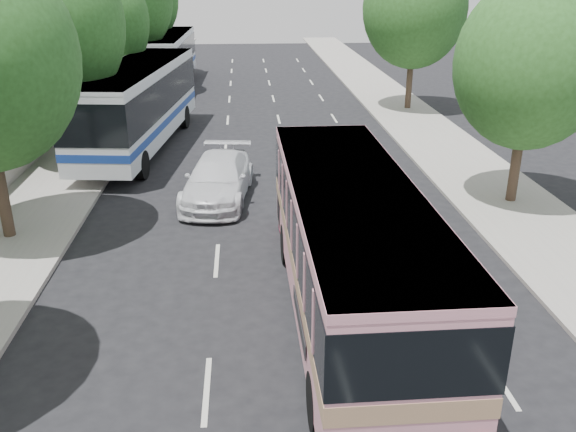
{
  "coord_description": "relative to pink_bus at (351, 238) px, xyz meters",
  "views": [
    {
      "loc": [
        -0.99,
        -12.27,
        7.99
      ],
      "look_at": [
        0.17,
        3.39,
        1.6
      ],
      "focal_mm": 38.0,
      "sensor_mm": 36.0,
      "label": 1
    }
  ],
  "objects": [
    {
      "name": "sidewalk_right",
      "position": [
        7.08,
        19.5,
        -2.12
      ],
      "size": [
        4.0,
        90.0,
        0.12
      ],
      "primitive_type": "cube",
      "color": "#9E998E",
      "rests_on": "ground"
    },
    {
      "name": "sidewalk_left",
      "position": [
        -9.92,
        19.5,
        -2.1
      ],
      "size": [
        4.0,
        90.0,
        0.15
      ],
      "primitive_type": "cube",
      "color": "#9E998E",
      "rests_on": "ground"
    },
    {
      "name": "white_pickup",
      "position": [
        -3.42,
        8.71,
        -1.39
      ],
      "size": [
        2.9,
        5.7,
        1.59
      ],
      "primitive_type": "imported",
      "rotation": [
        0.0,
        0.0,
        -0.13
      ],
      "color": "silver",
      "rests_on": "ground"
    },
    {
      "name": "pink_bus",
      "position": [
        0.0,
        0.0,
        0.0
      ],
      "size": [
        2.88,
        11.0,
        3.5
      ],
      "rotation": [
        0.0,
        0.0,
        0.01
      ],
      "color": "pink",
      "rests_on": "ground"
    },
    {
      "name": "tree_right_far",
      "position": [
        7.66,
        23.44,
        3.95
      ],
      "size": [
        6.0,
        6.0,
        9.35
      ],
      "color": "#38281E",
      "rests_on": "ground"
    },
    {
      "name": "tree_left_c",
      "position": [
        -10.04,
        13.44,
        3.95
      ],
      "size": [
        6.0,
        6.0,
        9.35
      ],
      "color": "#38281E",
      "rests_on": "ground"
    },
    {
      "name": "low_wall",
      "position": [
        -11.72,
        19.5,
        -1.28
      ],
      "size": [
        0.3,
        90.0,
        1.5
      ],
      "primitive_type": "cube",
      "color": "#9E998E",
      "rests_on": "sidewalk_left"
    },
    {
      "name": "tree_left_d",
      "position": [
        -9.94,
        21.44,
        3.45
      ],
      "size": [
        5.52,
        5.52,
        8.6
      ],
      "color": "#38281E",
      "rests_on": "ground"
    },
    {
      "name": "pink_taxi",
      "position": [
        -0.42,
        4.25,
        -1.45
      ],
      "size": [
        2.06,
        4.42,
        1.46
      ],
      "primitive_type": "imported",
      "rotation": [
        0.0,
        0.0,
        0.08
      ],
      "color": "#DC134B",
      "rests_on": "ground"
    },
    {
      "name": "tree_right_near",
      "position": [
        7.36,
        7.44,
        3.02
      ],
      "size": [
        5.1,
        5.1,
        7.95
      ],
      "color": "#38281E",
      "rests_on": "ground"
    },
    {
      "name": "tour_coach_rear",
      "position": [
        -7.72,
        32.72,
        0.03
      ],
      "size": [
        3.01,
        12.36,
        3.68
      ],
      "rotation": [
        0.0,
        0.0,
        -0.03
      ],
      "color": "white",
      "rests_on": "ground"
    },
    {
      "name": "taxi_roof_sign",
      "position": [
        -0.42,
        4.25,
        -0.62
      ],
      "size": [
        0.56,
        0.22,
        0.18
      ],
      "primitive_type": "cube",
      "rotation": [
        0.0,
        0.0,
        0.08
      ],
      "color": "silver",
      "rests_on": "pink_taxi"
    },
    {
      "name": "ground",
      "position": [
        -1.42,
        -0.5,
        -2.18
      ],
      "size": [
        120.0,
        120.0,
        0.0
      ],
      "primitive_type": "plane",
      "color": "black",
      "rests_on": "ground"
    },
    {
      "name": "tour_coach_front",
      "position": [
        -7.3,
        15.92,
        0.17
      ],
      "size": [
        4.3,
        13.28,
        3.91
      ],
      "rotation": [
        0.0,
        0.0,
        -0.12
      ],
      "color": "silver",
      "rests_on": "ground"
    }
  ]
}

